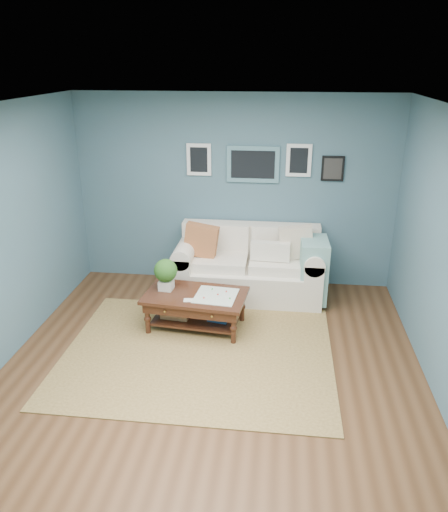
# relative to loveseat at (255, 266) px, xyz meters

# --- Properties ---
(room_shell) EXTENTS (5.00, 5.02, 2.70)m
(room_shell) POSITION_rel_loveseat_xyz_m (-0.34, -1.97, 0.93)
(room_shell) COLOR brown
(room_shell) RESTS_ON ground
(area_rug) EXTENTS (3.00, 2.40, 0.01)m
(area_rug) POSITION_rel_loveseat_xyz_m (-0.54, -1.61, -0.42)
(area_rug) COLOR brown
(area_rug) RESTS_ON ground
(loveseat) EXTENTS (2.05, 0.93, 1.05)m
(loveseat) POSITION_rel_loveseat_xyz_m (0.00, 0.00, 0.00)
(loveseat) COLOR white
(loveseat) RESTS_ON ground
(coffee_table) EXTENTS (1.28, 0.82, 0.85)m
(coffee_table) POSITION_rel_loveseat_xyz_m (-0.73, -1.01, -0.05)
(coffee_table) COLOR #35190F
(coffee_table) RESTS_ON ground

